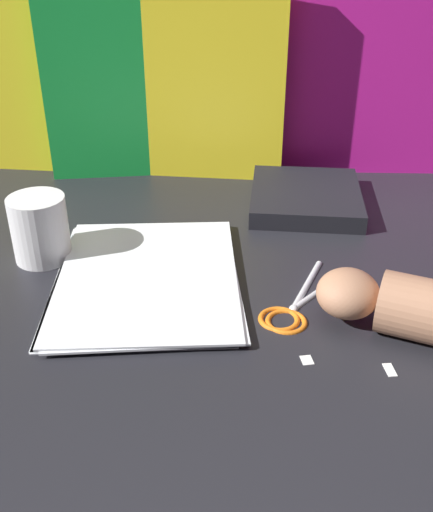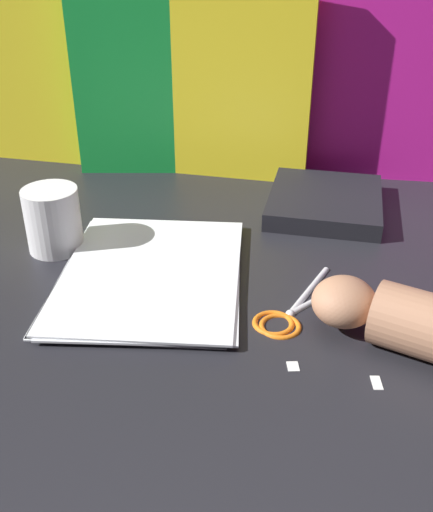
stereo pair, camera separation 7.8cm
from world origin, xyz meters
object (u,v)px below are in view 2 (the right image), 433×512
(book_closed, at_px, (325,202))
(hand_forearm, at_px, (425,325))
(paper_stack, at_px, (149,273))
(mug, at_px, (53,220))
(scissors, at_px, (291,311))

(book_closed, relative_size, hand_forearm, 0.85)
(hand_forearm, bearing_deg, paper_stack, 159.86)
(book_closed, bearing_deg, mug, -155.78)
(paper_stack, distance_m, mug, 0.18)
(paper_stack, bearing_deg, scissors, -18.85)
(book_closed, bearing_deg, scissors, -99.80)
(scissors, xyz_separation_m, hand_forearm, (0.15, -0.06, 0.03))
(paper_stack, bearing_deg, hand_forearm, -20.14)
(paper_stack, bearing_deg, book_closed, 44.61)
(scissors, xyz_separation_m, mug, (-0.36, 0.13, 0.04))
(book_closed, xyz_separation_m, mug, (-0.41, -0.19, 0.03))
(scissors, bearing_deg, book_closed, 80.20)
(hand_forearm, xyz_separation_m, mug, (-0.51, 0.19, 0.01))
(book_closed, height_order, mug, mug)
(mug, bearing_deg, book_closed, 24.22)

